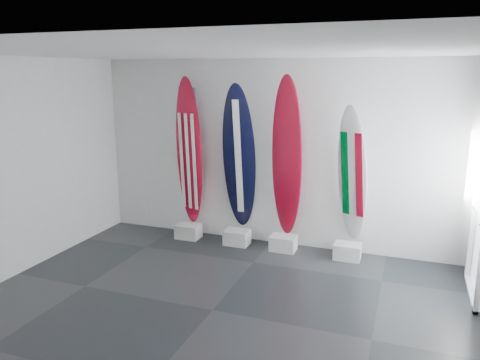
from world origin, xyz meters
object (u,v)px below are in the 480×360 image
at_px(surfboard_usa, 189,152).
at_px(surfboard_italy, 352,175).
at_px(surfboard_navy, 239,158).
at_px(surfboard_swiss, 287,157).

distance_m(surfboard_usa, surfboard_italy, 2.70).
height_order(surfboard_navy, surfboard_swiss, surfboard_swiss).
xyz_separation_m(surfboard_usa, surfboard_navy, (0.89, 0.00, -0.05)).
height_order(surfboard_usa, surfboard_swiss, surfboard_swiss).
bearing_deg(surfboard_italy, surfboard_navy, -158.60).
distance_m(surfboard_usa, surfboard_swiss, 1.68).
relative_size(surfboard_navy, surfboard_italy, 1.13).
bearing_deg(surfboard_navy, surfboard_italy, -2.73).
bearing_deg(surfboard_swiss, surfboard_usa, -159.28).
bearing_deg(surfboard_italy, surfboard_usa, -158.60).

